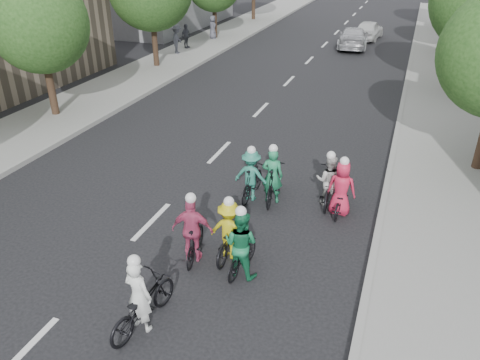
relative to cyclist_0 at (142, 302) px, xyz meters
The scene contains 19 objects.
ground 3.98m from the cyclist_0, 117.62° to the left, with size 120.00×120.00×0.00m, color black.
sidewalk_left 16.70m from the cyclist_0, 126.07° to the left, with size 4.00×80.00×0.15m, color gray.
curb_left 15.63m from the cyclist_0, 120.28° to the left, with size 0.18×80.00×0.18m, color #999993.
sidewalk_right 14.84m from the cyclist_0, 65.41° to the left, with size 4.00×80.00×0.15m, color gray.
curb_right 14.14m from the cyclist_0, 72.62° to the left, with size 0.18×80.00×0.18m, color #999993.
tree_l_2 14.21m from the cyclist_0, 136.57° to the left, with size 4.00×4.00×5.97m.
cyclist_0 is the anchor object (origin of this frame).
cyclist_1 2.64m from the cyclist_0, 60.02° to the left, with size 0.90×1.51×1.86m.
cyclist_2 2.96m from the cyclist_0, 74.09° to the left, with size 1.01×1.83×1.71m.
cyclist_3 2.40m from the cyclist_0, 89.21° to the left, with size 1.08×1.64×1.89m.
cyclist_4 6.58m from the cyclist_0, 62.33° to the left, with size 0.82×1.62×1.80m.
cyclist_5 5.93m from the cyclist_0, 80.12° to the left, with size 0.75×1.96×1.87m.
cyclist_6 6.79m from the cyclist_0, 67.35° to the left, with size 0.81×1.97×1.72m.
cyclist_7 5.74m from the cyclist_0, 86.14° to the left, with size 1.05×1.77×1.75m.
follow_car_lead 28.13m from the cyclist_0, 89.62° to the left, with size 1.96×4.81×1.40m, color silver.
follow_car_trail 31.53m from the cyclist_0, 88.41° to the left, with size 1.64×4.09×1.39m, color silver.
spectator_0 24.02m from the cyclist_0, 115.27° to the left, with size 1.18×0.68×1.82m, color #4F4F5C.
spectator_1 25.64m from the cyclist_0, 114.04° to the left, with size 0.93×0.39×1.59m, color #454650.
spectator_2 28.80m from the cyclist_0, 110.33° to the left, with size 0.81×0.53×1.65m, color #52535F.
Camera 1 is at (6.18, -9.54, 7.22)m, focal length 35.00 mm.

